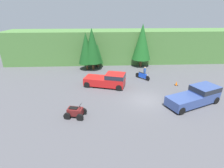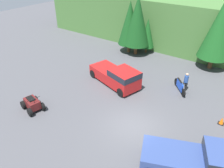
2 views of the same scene
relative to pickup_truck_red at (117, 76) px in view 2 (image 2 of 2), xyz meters
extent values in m
plane|color=#4C4C51|center=(4.08, -3.91, -0.96)|extent=(80.00, 80.00, 0.00)
cube|color=#477538|center=(4.08, 12.09, 1.93)|extent=(44.00, 6.00, 5.78)
cylinder|color=brown|center=(-3.27, 7.26, -0.42)|extent=(0.36, 0.36, 1.08)
cone|color=#144719|center=(-3.27, 7.26, 2.58)|extent=(2.64, 2.64, 4.93)
cylinder|color=brown|center=(-2.29, 7.22, -0.36)|extent=(0.40, 0.40, 1.21)
cone|color=#144719|center=(-2.29, 7.22, 2.99)|extent=(2.95, 2.95, 5.50)
cylinder|color=brown|center=(-1.50, 8.36, -0.60)|extent=(0.24, 0.24, 0.73)
cone|color=#19561E|center=(-1.50, 8.36, 1.43)|extent=(1.78, 1.78, 3.33)
cylinder|color=brown|center=(5.97, 8.53, -0.32)|extent=(0.43, 0.43, 1.29)
cone|color=#19561E|center=(5.97, 8.53, 3.28)|extent=(3.16, 3.16, 5.90)
cube|color=red|center=(0.90, -0.26, 0.06)|extent=(2.80, 2.59, 1.62)
cube|color=#1E232D|center=(0.90, -0.26, 0.59)|extent=(2.82, 2.61, 0.52)
cube|color=red|center=(-1.59, 0.47, -0.27)|extent=(3.30, 2.73, 0.96)
cylinder|color=black|center=(1.79, 0.44, -0.58)|extent=(0.82, 0.49, 0.77)
cylinder|color=black|center=(1.27, -1.33, -0.58)|extent=(0.82, 0.49, 0.77)
cylinder|color=black|center=(-2.21, 1.61, -0.58)|extent=(0.82, 0.49, 0.77)
cylinder|color=black|center=(-2.73, -0.16, -0.58)|extent=(0.82, 0.49, 0.77)
cube|color=#334784|center=(7.44, -5.64, -0.27)|extent=(3.76, 3.10, 0.96)
cylinder|color=black|center=(6.06, -5.21, -0.58)|extent=(0.82, 0.55, 0.77)
cylinder|color=black|center=(5.56, 1.71, -0.61)|extent=(0.54, 0.61, 0.72)
cylinder|color=black|center=(4.43, 3.04, -0.61)|extent=(0.54, 0.61, 0.72)
cube|color=blue|center=(5.00, 2.38, -0.41)|extent=(0.97, 1.10, 0.68)
cylinder|color=#B7B7BC|center=(5.53, 1.75, -0.22)|extent=(0.23, 0.25, 0.76)
cylinder|color=black|center=(5.53, 1.75, 0.18)|extent=(0.48, 0.42, 0.04)
cube|color=black|center=(4.85, 2.54, -0.04)|extent=(0.73, 0.82, 0.06)
cylinder|color=black|center=(-2.59, -6.40, -0.65)|extent=(0.67, 0.35, 0.64)
cylinder|color=black|center=(-2.82, -7.41, -0.65)|extent=(0.67, 0.35, 0.64)
cylinder|color=black|center=(-3.78, -6.14, -0.65)|extent=(0.67, 0.35, 0.64)
cylinder|color=black|center=(-4.01, -7.15, -0.65)|extent=(0.67, 0.35, 0.64)
cube|color=#5B1919|center=(-3.30, -6.78, -0.41)|extent=(1.50, 1.08, 0.64)
cylinder|color=black|center=(-2.81, -6.89, 0.09)|extent=(0.06, 0.06, 0.35)
cylinder|color=black|center=(-2.81, -6.89, 0.26)|extent=(0.25, 0.96, 0.04)
cube|color=black|center=(-3.44, -6.75, -0.05)|extent=(0.87, 0.62, 0.08)
cylinder|color=black|center=(5.42, 2.72, -0.54)|extent=(0.25, 0.25, 0.86)
cylinder|color=black|center=(5.26, 2.61, -0.54)|extent=(0.25, 0.25, 0.86)
cylinder|color=#2D5199|center=(5.34, 2.67, 0.22)|extent=(0.50, 0.50, 0.64)
sphere|color=tan|center=(5.34, 2.67, 0.65)|extent=(0.32, 0.32, 0.23)
cube|color=black|center=(9.01, -0.07, -0.95)|extent=(0.42, 0.42, 0.03)
cone|color=orange|center=(9.01, -0.07, -0.69)|extent=(0.32, 0.32, 0.55)
camera|label=1|loc=(-0.62, -20.81, 8.33)|focal=28.00mm
camera|label=2|loc=(9.56, -14.24, 9.55)|focal=35.00mm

